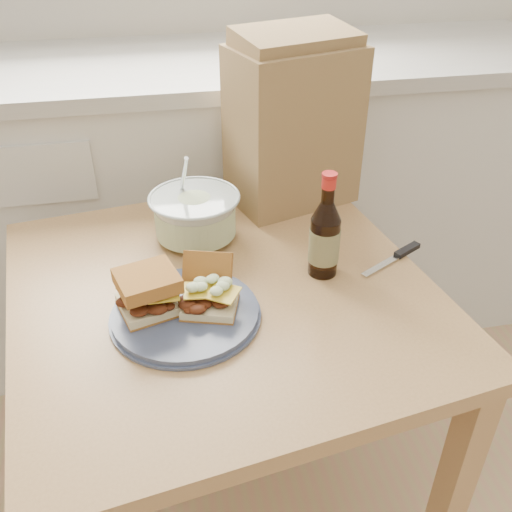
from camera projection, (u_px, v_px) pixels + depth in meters
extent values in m
cube|color=white|center=(181.00, 208.00, 1.91)|extent=(2.40, 0.60, 0.90)
cube|color=beige|center=(169.00, 65.00, 1.65)|extent=(2.50, 0.64, 0.04)
cube|color=tan|center=(223.00, 295.00, 1.16)|extent=(0.94, 0.94, 0.04)
cube|color=tan|center=(452.00, 493.00, 1.17)|extent=(0.06, 0.06, 0.65)
cube|color=tan|center=(57.00, 346.00, 1.53)|extent=(0.06, 0.06, 0.65)
cube|color=tan|center=(306.00, 290.00, 1.74)|extent=(0.06, 0.06, 0.65)
cylinder|color=#444E6D|center=(185.00, 314.00, 1.07)|extent=(0.27, 0.27, 0.02)
cube|color=#F5E6AC|center=(150.00, 304.00, 1.06)|extent=(0.13, 0.12, 0.02)
cube|color=yellow|center=(148.00, 290.00, 1.04)|extent=(0.08, 0.08, 0.00)
cube|color=#A9712C|center=(147.00, 281.00, 1.03)|extent=(0.13, 0.12, 0.03)
cube|color=#F5E6AC|center=(210.00, 304.00, 1.06)|extent=(0.12, 0.11, 0.02)
cube|color=yellow|center=(209.00, 291.00, 1.04)|extent=(0.07, 0.07, 0.00)
cube|color=#A9712C|center=(207.00, 273.00, 1.09)|extent=(0.11, 0.09, 0.08)
cone|color=silver|center=(195.00, 218.00, 1.28)|extent=(0.20, 0.20, 0.10)
cylinder|color=white|center=(196.00, 219.00, 1.28)|extent=(0.18, 0.18, 0.07)
torus|color=silver|center=(194.00, 197.00, 1.25)|extent=(0.20, 0.20, 0.01)
cylinder|color=silver|center=(183.00, 179.00, 1.25)|extent=(0.03, 0.08, 0.13)
cylinder|color=black|center=(324.00, 247.00, 1.16)|extent=(0.06, 0.06, 0.13)
cone|color=black|center=(327.00, 211.00, 1.11)|extent=(0.06, 0.06, 0.04)
cylinder|color=black|center=(328.00, 190.00, 1.09)|extent=(0.03, 0.03, 0.05)
cylinder|color=red|center=(329.00, 183.00, 1.08)|extent=(0.03, 0.03, 0.02)
cylinder|color=#A41E1F|center=(330.00, 175.00, 1.07)|extent=(0.03, 0.03, 0.01)
cylinder|color=#3A4120|center=(324.00, 245.00, 1.16)|extent=(0.06, 0.06, 0.07)
cube|color=silver|center=(383.00, 265.00, 1.21)|extent=(0.12, 0.07, 0.00)
cube|color=black|center=(407.00, 250.00, 1.25)|extent=(0.07, 0.05, 0.01)
cube|color=olive|center=(293.00, 128.00, 1.36)|extent=(0.33, 0.26, 0.38)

